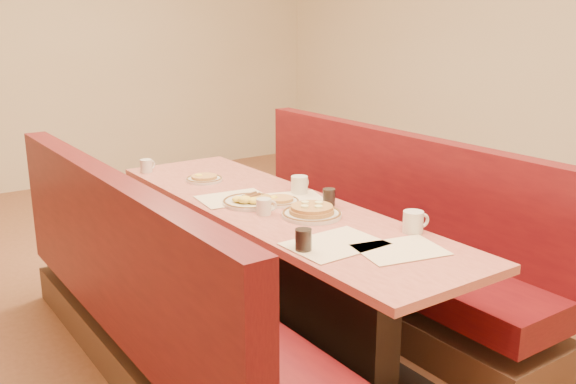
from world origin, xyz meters
TOP-DOWN VIEW (x-y plane):
  - ground at (0.00, 0.00)m, footprint 8.00×8.00m
  - diner_table at (0.00, 0.00)m, footprint 0.70×2.50m
  - booth_left at (-0.73, 0.00)m, footprint 0.55×2.50m
  - booth_right at (0.73, 0.00)m, footprint 0.55×2.50m
  - placemat_near_left at (-0.12, -0.64)m, footprint 0.42×0.32m
  - placemat_near_right at (0.07, -0.85)m, footprint 0.41×0.34m
  - placemat_far_left at (-0.12, 0.25)m, footprint 0.40×0.32m
  - placemat_far_right at (0.12, 0.06)m, footprint 0.44×0.38m
  - pancake_plate at (0.04, -0.25)m, footprint 0.30×0.30m
  - eggs_plate at (-0.10, 0.11)m, footprint 0.29×0.29m
  - extra_plate_mid at (0.04, 0.03)m, footprint 0.21×0.21m
  - extra_plate_far at (-0.07, 0.69)m, footprint 0.22×0.22m
  - coffee_mug_a at (0.28, -0.72)m, footprint 0.13×0.10m
  - coffee_mug_b at (-0.13, -0.09)m, footprint 0.11×0.08m
  - coffee_mug_c at (0.24, 0.13)m, footprint 0.13×0.09m
  - coffee_mug_d at (-0.26, 1.10)m, footprint 0.11×0.08m
  - soda_tumbler_near at (-0.28, -0.62)m, footprint 0.07×0.07m
  - soda_tumbler_mid at (0.23, -0.15)m, footprint 0.07×0.07m

SIDE VIEW (x-z plane):
  - ground at x=0.00m, z-range 0.00..0.00m
  - booth_left at x=-0.73m, z-range -0.16..0.89m
  - booth_right at x=0.73m, z-range -0.16..0.89m
  - diner_table at x=0.00m, z-range 0.00..0.75m
  - placemat_near_left at x=-0.12m, z-range 0.75..0.76m
  - placemat_near_right at x=0.07m, z-range 0.75..0.76m
  - placemat_far_left at x=-0.12m, z-range 0.75..0.76m
  - placemat_far_right at x=0.12m, z-range 0.75..0.76m
  - extra_plate_mid at x=0.04m, z-range 0.74..0.79m
  - extra_plate_far at x=-0.07m, z-range 0.74..0.79m
  - eggs_plate at x=-0.10m, z-range 0.74..0.80m
  - pancake_plate at x=0.04m, z-range 0.74..0.81m
  - coffee_mug_b at x=-0.13m, z-range 0.75..0.83m
  - coffee_mug_d at x=-0.26m, z-range 0.75..0.83m
  - soda_tumbler_mid at x=0.23m, z-range 0.75..0.84m
  - soda_tumbler_near at x=-0.28m, z-range 0.75..0.85m
  - coffee_mug_c at x=0.24m, z-range 0.75..0.85m
  - coffee_mug_a at x=0.28m, z-range 0.75..0.85m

